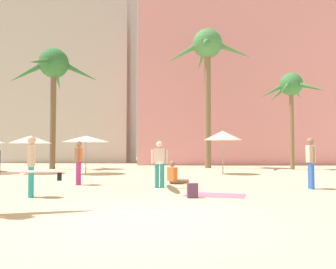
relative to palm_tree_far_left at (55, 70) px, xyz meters
name	(u,v)px	position (x,y,z in m)	size (l,w,h in m)	color
ground	(148,217)	(8.00, -17.89, -7.29)	(120.00, 120.00, 0.00)	beige
hotel_pink	(230,90)	(14.71, 10.06, 0.27)	(18.12, 8.57, 15.12)	pink
hotel_tower_gray	(70,61)	(-3.70, 16.60, 4.96)	(15.55, 11.46, 24.50)	#BCB7AD
palm_tree_far_left	(55,70)	(0.00, 0.00, 0.00)	(6.48, 6.64, 8.85)	brown
palm_tree_left	(293,89)	(17.26, -0.61, -1.56)	(4.54, 4.14, 6.90)	brown
palm_tree_center	(208,53)	(11.46, 1.25, 1.57)	(6.91, 6.96, 10.75)	brown
cafe_umbrella_0	(87,139)	(3.70, -5.15, -5.28)	(2.73, 2.73, 2.20)	gray
cafe_umbrella_1	(32,140)	(0.35, -4.87, -5.31)	(2.43, 2.43, 2.21)	gray
cafe_umbrella_3	(224,135)	(11.57, -5.36, -5.09)	(2.15, 2.15, 2.47)	gray
beach_towel	(216,195)	(9.86, -14.50, -7.29)	(1.78, 1.01, 0.01)	#EF6684
backpack	(194,191)	(9.13, -15.06, -7.09)	(0.32, 0.28, 0.42)	#593652
person_near_right	(161,163)	(8.13, -12.58, -6.37)	(0.61, 2.86, 1.69)	teal
person_mid_left	(176,176)	(8.72, -10.94, -6.96)	(0.92, 0.87, 0.93)	#936B51
person_mid_right	(312,161)	(13.48, -12.83, -6.30)	(0.26, 0.61, 1.80)	blue
person_far_left	(80,161)	(4.91, -11.42, -6.34)	(0.25, 0.60, 1.73)	#B7337F
person_far_right	(33,164)	(4.45, -14.95, -6.32)	(0.35, 0.59, 1.77)	teal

